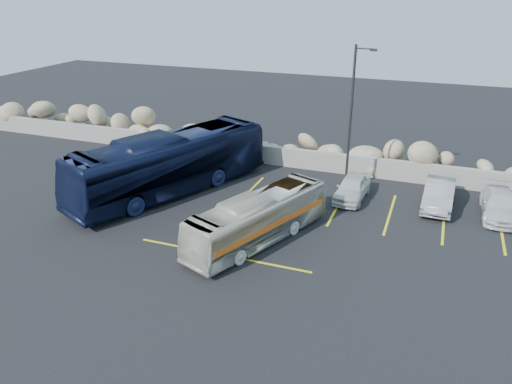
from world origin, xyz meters
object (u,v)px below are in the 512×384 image
(vintage_bus, at_px, (258,219))
(car_c, at_px, (500,205))
(lamppost, at_px, (352,115))
(car_b, at_px, (439,194))
(car_a, at_px, (352,188))
(tour_coach, at_px, (170,163))

(vintage_bus, bearing_deg, car_c, 54.33)
(lamppost, distance_m, car_b, 6.17)
(car_b, bearing_deg, car_c, -0.44)
(lamppost, relative_size, car_a, 2.16)
(vintage_bus, relative_size, car_a, 2.15)
(vintage_bus, xyz_separation_m, car_c, (10.47, 6.71, -0.50))
(lamppost, bearing_deg, car_a, -66.87)
(car_a, bearing_deg, lamppost, 115.80)
(vintage_bus, distance_m, car_a, 7.00)
(lamppost, xyz_separation_m, car_a, (0.53, -1.23, -3.66))
(car_b, bearing_deg, lamppost, 174.26)
(car_c, bearing_deg, tour_coach, -170.95)
(tour_coach, height_order, car_c, tour_coach)
(car_a, height_order, car_c, car_a)
(vintage_bus, height_order, car_a, vintage_bus)
(vintage_bus, height_order, tour_coach, tour_coach)
(tour_coach, xyz_separation_m, car_a, (9.67, 2.61, -1.05))
(car_b, bearing_deg, tour_coach, -165.46)
(tour_coach, relative_size, car_c, 2.89)
(vintage_bus, distance_m, car_b, 10.18)
(tour_coach, distance_m, car_c, 17.35)
(lamppost, height_order, tour_coach, lamppost)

